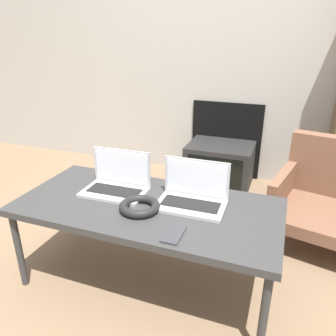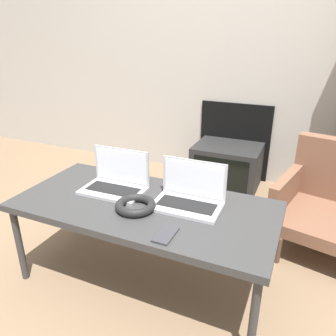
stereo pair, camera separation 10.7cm
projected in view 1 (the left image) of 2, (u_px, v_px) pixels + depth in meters
name	position (u px, v px, depth m)	size (l,w,h in m)	color
ground_plane	(135.00, 301.00, 1.68)	(14.00, 14.00, 0.00)	#7A6047
wall_back	(224.00, 32.00, 2.77)	(7.00, 0.08, 2.60)	#ADA89E
table	(148.00, 210.00, 1.67)	(1.33, 0.62, 0.48)	#333333
laptop_left	(117.00, 182.00, 1.78)	(0.34, 0.22, 0.22)	#B2B2B7
laptop_right	(193.00, 195.00, 1.64)	(0.34, 0.22, 0.22)	#B2B2B7
headphones	(140.00, 206.00, 1.59)	(0.20, 0.20, 0.04)	black
phone	(173.00, 234.00, 1.40)	(0.07, 0.14, 0.01)	#333338
tv	(220.00, 165.00, 2.93)	(0.56, 0.45, 0.37)	black
armchair	(334.00, 194.00, 2.09)	(0.77, 0.73, 0.66)	brown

